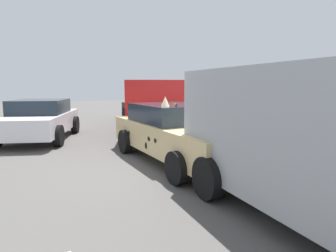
{
  "coord_description": "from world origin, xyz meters",
  "views": [
    {
      "loc": [
        -6.51,
        2.37,
        1.88
      ],
      "look_at": [
        0.0,
        0.3,
        0.9
      ],
      "focal_mm": 30.24,
      "sensor_mm": 36.0,
      "label": 1
    }
  ],
  "objects_px": {
    "art_car_decorated": "(178,132)",
    "parked_van_far_left": "(155,103)",
    "parked_sedan_far_right": "(40,119)",
    "parked_van_behind_right": "(333,139)",
    "parked_sedan_near_right": "(148,107)"
  },
  "relations": [
    {
      "from": "art_car_decorated",
      "to": "parked_van_far_left",
      "type": "xyz_separation_m",
      "value": [
        4.55,
        -0.61,
        0.45
      ]
    },
    {
      "from": "parked_sedan_far_right",
      "to": "parked_van_far_left",
      "type": "bearing_deg",
      "value": 106.59
    },
    {
      "from": "parked_van_far_left",
      "to": "parked_sedan_far_right",
      "type": "xyz_separation_m",
      "value": [
        -0.44,
        4.25,
        -0.45
      ]
    },
    {
      "from": "parked_van_behind_right",
      "to": "parked_sedan_far_right",
      "type": "distance_m",
      "value": 9.09
    },
    {
      "from": "art_car_decorated",
      "to": "parked_sedan_near_right",
      "type": "xyz_separation_m",
      "value": [
        8.24,
        -1.25,
        0.0
      ]
    },
    {
      "from": "parked_van_behind_right",
      "to": "art_car_decorated",
      "type": "bearing_deg",
      "value": 5.65
    },
    {
      "from": "art_car_decorated",
      "to": "parked_sedan_far_right",
      "type": "bearing_deg",
      "value": -148.94
    },
    {
      "from": "parked_sedan_far_right",
      "to": "art_car_decorated",
      "type": "bearing_deg",
      "value": 52.24
    },
    {
      "from": "parked_van_far_left",
      "to": "parked_van_behind_right",
      "type": "xyz_separation_m",
      "value": [
        -8.37,
        -0.14,
        0.04
      ]
    },
    {
      "from": "parked_van_far_left",
      "to": "parked_sedan_near_right",
      "type": "distance_m",
      "value": 3.77
    },
    {
      "from": "parked_van_far_left",
      "to": "parked_sedan_near_right",
      "type": "height_order",
      "value": "parked_van_far_left"
    },
    {
      "from": "parked_sedan_far_right",
      "to": "parked_sedan_near_right",
      "type": "bearing_deg",
      "value": 140.88
    },
    {
      "from": "parked_sedan_near_right",
      "to": "parked_van_behind_right",
      "type": "bearing_deg",
      "value": -9.63
    },
    {
      "from": "parked_van_behind_right",
      "to": "parked_sedan_far_right",
      "type": "relative_size",
      "value": 1.13
    },
    {
      "from": "parked_van_behind_right",
      "to": "parked_sedan_near_right",
      "type": "bearing_deg",
      "value": -7.92
    }
  ]
}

